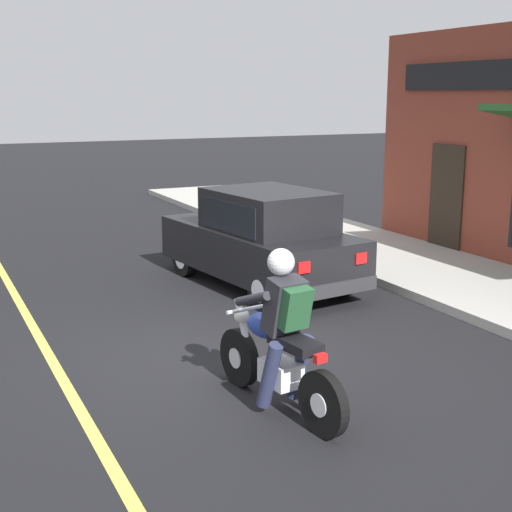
# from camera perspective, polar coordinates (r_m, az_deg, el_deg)

# --- Properties ---
(ground_plane) EXTENTS (80.00, 80.00, 0.00)m
(ground_plane) POSITION_cam_1_polar(r_m,az_deg,el_deg) (8.40, -2.68, -8.28)
(ground_plane) COLOR black
(sidewalk_curb) EXTENTS (2.60, 22.00, 0.14)m
(sidewalk_curb) POSITION_cam_1_polar(r_m,az_deg,el_deg) (13.24, 11.50, -0.32)
(sidewalk_curb) COLOR #ADAAA3
(sidewalk_curb) RESTS_ON ground
(lane_stripe) EXTENTS (0.12, 19.80, 0.01)m
(lane_stripe) POSITION_cam_1_polar(r_m,az_deg,el_deg) (10.73, -18.08, -4.18)
(lane_stripe) COLOR #D1C64C
(lane_stripe) RESTS_ON ground
(motorcycle_with_rider) EXTENTS (0.64, 2.01, 1.62)m
(motorcycle_with_rider) POSITION_cam_1_polar(r_m,az_deg,el_deg) (6.91, 1.88, -7.03)
(motorcycle_with_rider) COLOR black
(motorcycle_with_rider) RESTS_ON ground
(car_hatchback) EXTENTS (2.10, 3.95, 1.57)m
(car_hatchback) POSITION_cam_1_polar(r_m,az_deg,el_deg) (11.34, 0.44, 1.33)
(car_hatchback) COLOR black
(car_hatchback) RESTS_ON ground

